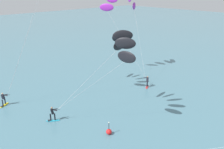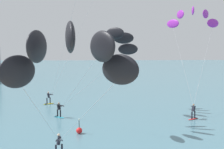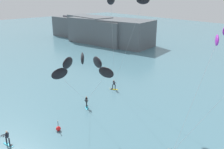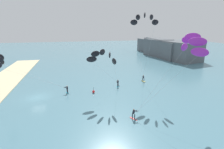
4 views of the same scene
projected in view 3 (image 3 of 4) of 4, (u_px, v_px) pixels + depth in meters
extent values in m
ellipsoid|color=purple|center=(217.00, 40.00, 24.92)|extent=(1.38, 2.01, 1.10)
cylinder|color=#B2B2B7|center=(217.00, 104.00, 21.86)|extent=(4.08, 6.09, 9.01)
cylinder|color=#B2B2B7|center=(196.00, 94.00, 23.93)|extent=(0.75, 7.28, 9.01)
ellipsoid|color=#23ADD1|center=(8.00, 145.00, 25.88)|extent=(1.53, 0.85, 0.08)
cube|color=black|center=(11.00, 145.00, 25.68)|extent=(0.36, 0.37, 0.02)
cylinder|color=black|center=(6.00, 140.00, 25.84)|extent=(0.14, 0.14, 0.78)
cylinder|color=black|center=(9.00, 142.00, 25.64)|extent=(0.14, 0.14, 0.78)
cube|color=black|center=(7.00, 135.00, 25.52)|extent=(0.40, 0.39, 0.63)
sphere|color=beige|center=(6.00, 132.00, 25.38)|extent=(0.20, 0.20, 0.20)
cylinder|color=black|center=(2.00, 136.00, 25.06)|extent=(0.13, 0.55, 0.03)
cylinder|color=black|center=(5.00, 135.00, 25.19)|extent=(0.40, 0.56, 0.15)
cylinder|color=black|center=(4.00, 135.00, 25.32)|extent=(0.20, 0.61, 0.15)
ellipsoid|color=#23ADD1|center=(87.00, 107.00, 34.10)|extent=(1.43, 1.17, 0.08)
cube|color=black|center=(87.00, 106.00, 34.47)|extent=(0.40, 0.40, 0.02)
cylinder|color=black|center=(87.00, 105.00, 33.75)|extent=(0.14, 0.14, 0.78)
cylinder|color=black|center=(87.00, 104.00, 34.17)|extent=(0.14, 0.14, 0.78)
cube|color=black|center=(86.00, 100.00, 33.74)|extent=(0.44, 0.43, 0.63)
sphere|color=#9E7051|center=(86.00, 97.00, 33.60)|extent=(0.20, 0.20, 0.20)
cylinder|color=black|center=(86.00, 101.00, 33.17)|extent=(0.46, 0.35, 0.03)
cylinder|color=black|center=(87.00, 100.00, 33.43)|extent=(0.60, 0.24, 0.15)
cylinder|color=black|center=(86.00, 100.00, 33.41)|extent=(0.39, 0.56, 0.15)
ellipsoid|color=black|center=(60.00, 74.00, 24.46)|extent=(0.60, 2.03, 1.10)
ellipsoid|color=black|center=(68.00, 63.00, 24.18)|extent=(1.30, 1.89, 1.10)
ellipsoid|color=black|center=(82.00, 58.00, 24.15)|extent=(1.80, 1.46, 1.10)
ellipsoid|color=black|center=(97.00, 62.00, 24.40)|extent=(2.02, 0.81, 1.10)
ellipsoid|color=black|center=(106.00, 72.00, 24.82)|extent=(2.03, 0.60, 1.10)
cylinder|color=#B2B2B7|center=(75.00, 90.00, 28.87)|extent=(4.15, 6.01, 5.96)
cylinder|color=#B2B2B7|center=(95.00, 90.00, 29.04)|extent=(6.92, 2.32, 5.96)
ellipsoid|color=yellow|center=(114.00, 89.00, 40.33)|extent=(1.47, 1.09, 0.08)
cube|color=black|center=(111.00, 89.00, 40.43)|extent=(0.39, 0.39, 0.02)
cylinder|color=black|center=(115.00, 87.00, 40.13)|extent=(0.14, 0.14, 0.78)
cylinder|color=black|center=(113.00, 87.00, 40.25)|extent=(0.14, 0.14, 0.78)
cube|color=black|center=(114.00, 83.00, 39.97)|extent=(0.43, 0.42, 0.63)
sphere|color=tan|center=(114.00, 80.00, 39.83)|extent=(0.20, 0.20, 0.20)
cylinder|color=black|center=(115.00, 83.00, 39.42)|extent=(0.51, 0.27, 0.03)
cylinder|color=black|center=(115.00, 82.00, 39.69)|extent=(0.61, 0.14, 0.15)
cylinder|color=black|center=(114.00, 82.00, 39.63)|extent=(0.47, 0.51, 0.15)
ellipsoid|color=black|center=(111.00, 0.00, 29.75)|extent=(0.88, 1.81, 1.10)
ellipsoid|color=black|center=(143.00, 0.00, 30.77)|extent=(1.81, 0.88, 1.10)
cylinder|color=#B2B2B7|center=(113.00, 48.00, 34.63)|extent=(3.97, 4.29, 12.66)
cylinder|color=#B2B2B7|center=(127.00, 48.00, 35.14)|extent=(5.80, 0.58, 12.66)
sphere|color=red|center=(58.00, 129.00, 28.40)|extent=(0.56, 0.56, 0.56)
cylinder|color=#262628|center=(58.00, 124.00, 28.20)|extent=(0.06, 0.06, 0.70)
sphere|color=#F2F2CC|center=(58.00, 121.00, 28.06)|extent=(0.12, 0.12, 0.12)
cube|color=#565B60|center=(114.00, 31.00, 74.76)|extent=(14.81, 14.50, 7.06)
cube|color=slate|center=(99.00, 28.00, 80.37)|extent=(28.09, 10.88, 7.23)
cube|color=#565B60|center=(110.00, 31.00, 73.89)|extent=(27.16, 15.25, 7.48)
cube|color=#565B60|center=(89.00, 28.00, 78.93)|extent=(16.90, 7.06, 7.70)
cube|color=#565B60|center=(92.00, 28.00, 83.78)|extent=(28.60, 15.80, 6.67)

